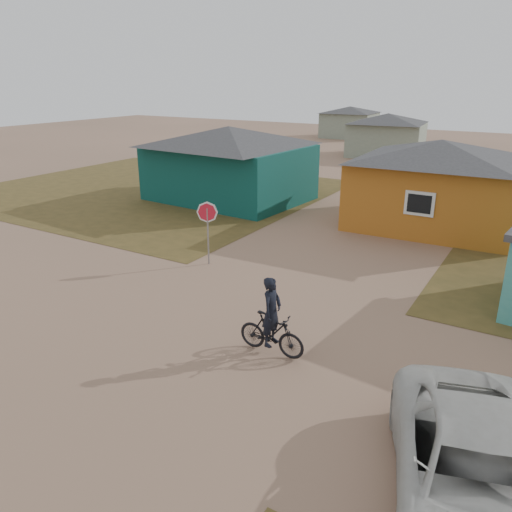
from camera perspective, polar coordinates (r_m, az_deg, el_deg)
The scene contains 9 objects.
ground at distance 13.36m, azimuth -5.11°, elevation -9.34°, with size 120.00×120.00×0.00m, color #956E56.
grass_nw at distance 31.34m, azimuth -11.98°, elevation 7.42°, with size 20.00×18.00×0.00m, color brown.
house_teal at distance 27.96m, azimuth -3.09°, elevation 10.63°, with size 8.93×7.08×4.00m.
house_yellow at distance 24.19m, azimuth 20.00°, elevation 7.92°, with size 7.72×6.76×3.90m.
house_pale_west at distance 45.49m, azimuth 14.71°, elevation 13.31°, with size 7.04×6.15×3.60m.
house_pale_north at distance 59.39m, azimuth 10.63°, elevation 14.88°, with size 6.28×5.81×3.40m.
stop_sign at distance 17.90m, azimuth -5.58°, elevation 4.30°, with size 0.77×0.09×2.35m.
cyclist at distance 12.32m, azimuth 1.79°, elevation -8.04°, with size 1.78×0.64×2.01m.
vehicle at distance 8.90m, azimuth 24.27°, elevation -22.26°, with size 2.54×5.52×1.53m, color beige.
Camera 1 is at (7.01, -9.35, 6.48)m, focal length 35.00 mm.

